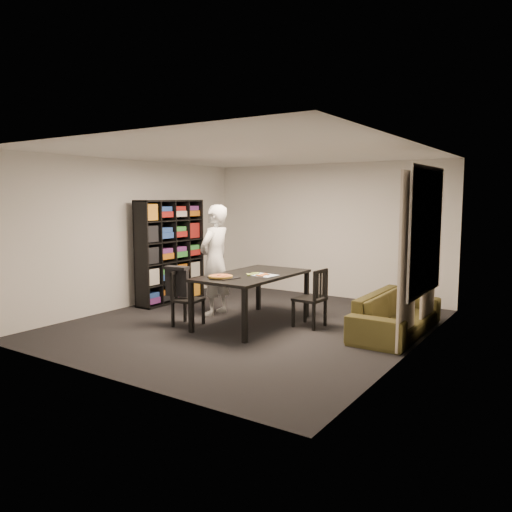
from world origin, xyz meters
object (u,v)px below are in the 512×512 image
Objects in this scene: sofa at (397,314)px; chair_left at (183,294)px; chair_right at (314,294)px; baking_tray at (224,277)px; person at (215,260)px; bookshelf at (170,251)px; pepperoni_pizza at (221,276)px; dining_table at (252,279)px.

chair_left is at bearing 114.83° from sofa.
chair_right reaches higher than baking_tray.
baking_tray is (-1.03, -0.88, 0.28)m from chair_right.
person is 4.57× the size of baking_tray.
bookshelf reaches higher than pepperoni_pizza.
chair_right reaches higher than pepperoni_pizza.
pepperoni_pizza is at bearing -29.14° from bookshelf.
person reaches higher than sofa.
chair_left reaches higher than baking_tray.
person is at bearing 167.26° from dining_table.
sofa is at bearing 30.42° from pepperoni_pizza.
person reaches higher than baking_tray.
baking_tray is (0.69, 0.10, 0.31)m from chair_left.
chair_right reaches higher than sofa.
baking_tray is 0.20× the size of sofa.
person is at bearing -15.04° from bookshelf.
bookshelf is 2.29m from dining_table.
chair_left is at bearing -57.71° from chair_right.
sofa is (2.90, 0.50, -0.62)m from person.
dining_table is 0.92m from person.
sofa is at bearing 1.95° from bookshelf.
pepperoni_pizza reaches higher than dining_table.
pepperoni_pizza is (0.72, -0.78, -0.10)m from person.
pepperoni_pizza is at bearing -101.98° from baking_tray.
pepperoni_pizza reaches higher than baking_tray.
bookshelf is 0.96× the size of sofa.
bookshelf reaches higher than dining_table.
dining_table is at bearing 74.32° from pepperoni_pizza.
bookshelf is at bearing 150.86° from pepperoni_pizza.
chair_left is 0.76m from pepperoni_pizza.
chair_left is 1.99m from chair_right.
chair_left is at bearing -143.42° from dining_table.
chair_right is at bearing -3.73° from bookshelf.
chair_right is 1.21m from sofa.
baking_tray is (2.05, -1.08, -0.16)m from bookshelf.
person is 5.22× the size of pepperoni_pizza.
dining_table is at bearing 109.08° from sofa.
bookshelf is 3.13m from chair_right.
baking_tray reaches higher than sofa.
person is at bearing -6.33° from chair_left.
chair_right is at bearing 93.64° from person.
person is 1.04m from baking_tray.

